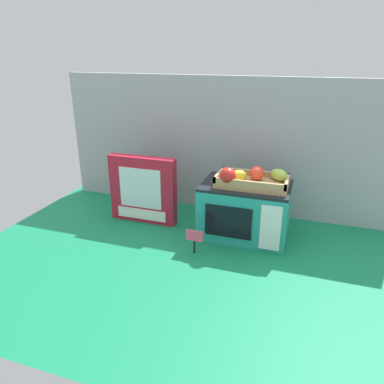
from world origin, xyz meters
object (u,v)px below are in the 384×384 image
object	(u,v)px
food_groups_crate	(251,180)
cookie_set_box	(143,190)
toy_microwave	(245,210)
price_sign	(194,238)

from	to	relation	value
food_groups_crate	cookie_set_box	xyz separation A→B (m)	(-0.49, 0.01, -0.11)
toy_microwave	cookie_set_box	bearing A→B (deg)	-179.00
toy_microwave	cookie_set_box	xyz separation A→B (m)	(-0.47, -0.01, 0.04)
toy_microwave	cookie_set_box	world-z (taller)	cookie_set_box
food_groups_crate	price_sign	size ratio (longest dim) A/B	2.91
toy_microwave	food_groups_crate	world-z (taller)	food_groups_crate
food_groups_crate	price_sign	world-z (taller)	food_groups_crate
cookie_set_box	price_sign	world-z (taller)	cookie_set_box
toy_microwave	cookie_set_box	size ratio (longest dim) A/B	1.15
toy_microwave	food_groups_crate	bearing A→B (deg)	-41.53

